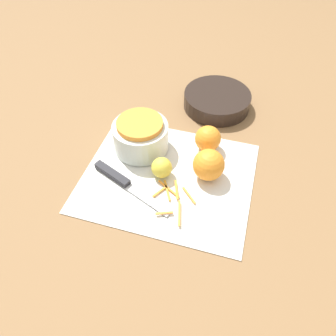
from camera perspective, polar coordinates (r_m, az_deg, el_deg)
ground_plane at (r=0.84m, az=0.00°, el=-1.63°), size 4.00×4.00×0.00m
cutting_board at (r=0.84m, az=0.00°, el=-1.50°), size 0.42×0.36×0.01m
bowl_speckled at (r=0.88m, az=-4.79°, el=5.73°), size 0.15×0.15×0.09m
bowl_dark at (r=1.05m, az=8.52°, el=11.59°), size 0.21×0.21×0.05m
knife at (r=0.83m, az=-8.52°, el=-1.86°), size 0.23×0.11×0.02m
orange_left at (r=0.81m, az=7.09°, el=0.56°), size 0.08×0.08×0.08m
orange_right at (r=0.89m, az=6.96°, el=5.11°), size 0.07×0.07×0.07m
lemon at (r=0.82m, az=-1.09°, el=0.12°), size 0.05×0.05×0.05m
peel_pile at (r=0.79m, az=0.83°, el=-5.04°), size 0.11×0.13×0.01m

